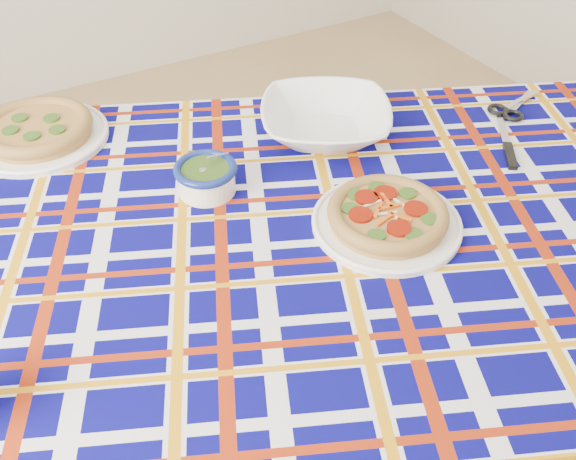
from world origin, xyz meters
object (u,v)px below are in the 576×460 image
pesto_bowl (206,176)px  dining_table (298,257)px  serving_bowl (326,120)px  main_focaccia_plate (388,214)px

pesto_bowl → dining_table: bearing=-61.6°
dining_table → serving_bowl: (0.23, 0.26, 0.12)m
dining_table → main_focaccia_plate: main_focaccia_plate is taller
dining_table → serving_bowl: bearing=72.9°
main_focaccia_plate → serving_bowl: serving_bowl is taller
main_focaccia_plate → serving_bowl: 0.35m
dining_table → pesto_bowl: 0.25m
pesto_bowl → serving_bowl: bearing=11.3°
main_focaccia_plate → pesto_bowl: (-0.26, 0.28, 0.01)m
serving_bowl → dining_table: bearing=-130.7°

